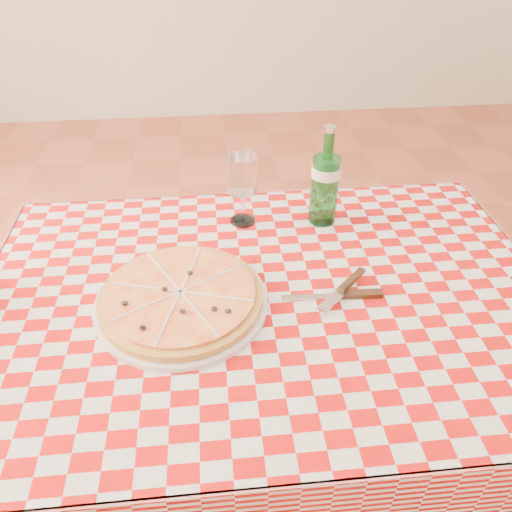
{
  "coord_description": "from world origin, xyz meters",
  "views": [
    {
      "loc": [
        -0.11,
        -0.84,
        1.51
      ],
      "look_at": [
        -0.02,
        0.06,
        0.82
      ],
      "focal_mm": 35.0,
      "sensor_mm": 36.0,
      "label": 1
    }
  ],
  "objects_px": {
    "dining_table": "(267,324)",
    "pizza_plate": "(181,297)",
    "wine_glass": "(242,190)",
    "water_bottle": "(326,176)"
  },
  "relations": [
    {
      "from": "dining_table",
      "to": "pizza_plate",
      "type": "distance_m",
      "value": 0.23
    },
    {
      "from": "dining_table",
      "to": "wine_glass",
      "type": "height_order",
      "value": "wine_glass"
    },
    {
      "from": "dining_table",
      "to": "water_bottle",
      "type": "height_order",
      "value": "water_bottle"
    },
    {
      "from": "dining_table",
      "to": "pizza_plate",
      "type": "height_order",
      "value": "pizza_plate"
    },
    {
      "from": "dining_table",
      "to": "pizza_plate",
      "type": "bearing_deg",
      "value": -173.4
    },
    {
      "from": "dining_table",
      "to": "water_bottle",
      "type": "relative_size",
      "value": 4.45
    },
    {
      "from": "pizza_plate",
      "to": "wine_glass",
      "type": "distance_m",
      "value": 0.37
    },
    {
      "from": "dining_table",
      "to": "pizza_plate",
      "type": "xyz_separation_m",
      "value": [
        -0.19,
        -0.02,
        0.12
      ]
    },
    {
      "from": "pizza_plate",
      "to": "water_bottle",
      "type": "bearing_deg",
      "value": 39.15
    },
    {
      "from": "pizza_plate",
      "to": "wine_glass",
      "type": "height_order",
      "value": "wine_glass"
    }
  ]
}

